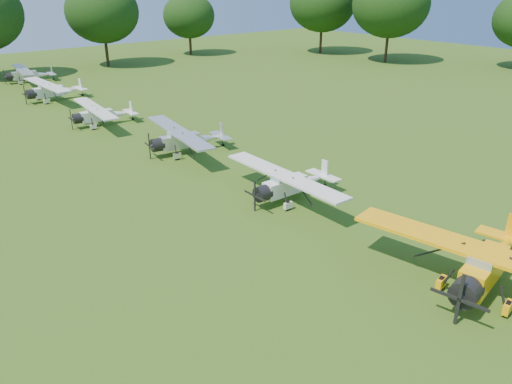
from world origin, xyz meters
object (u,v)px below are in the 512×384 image
at_px(aircraft_2, 488,261).
at_px(aircraft_7, 28,74).
at_px(aircraft_5, 101,113).
at_px(aircraft_6, 53,90).
at_px(aircraft_3, 291,182).
at_px(aircraft_4, 186,138).

xyz_separation_m(aircraft_2, aircraft_7, (-0.52, 60.15, -0.22)).
distance_m(aircraft_5, aircraft_6, 12.71).
bearing_deg(aircraft_3, aircraft_2, -88.56).
distance_m(aircraft_3, aircraft_7, 47.87).
distance_m(aircraft_3, aircraft_5, 23.04).
xyz_separation_m(aircraft_2, aircraft_4, (-0.11, 23.72, -0.17)).
bearing_deg(aircraft_7, aircraft_3, -81.13).
height_order(aircraft_3, aircraft_7, aircraft_3).
bearing_deg(aircraft_4, aircraft_5, 107.84).
distance_m(aircraft_2, aircraft_3, 12.28).
bearing_deg(aircraft_7, aircraft_5, -84.71).
distance_m(aircraft_5, aircraft_7, 24.94).
relative_size(aircraft_2, aircraft_7, 1.20).
bearing_deg(aircraft_7, aircraft_2, -81.30).
height_order(aircraft_3, aircraft_5, aircraft_3).
bearing_deg(aircraft_4, aircraft_3, -79.73).
distance_m(aircraft_4, aircraft_6, 24.28).
relative_size(aircraft_3, aircraft_5, 1.02).
bearing_deg(aircraft_6, aircraft_4, -87.79).
xyz_separation_m(aircraft_2, aircraft_5, (-1.79, 35.24, -0.25)).
height_order(aircraft_4, aircraft_5, aircraft_4).
relative_size(aircraft_5, aircraft_6, 0.91).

